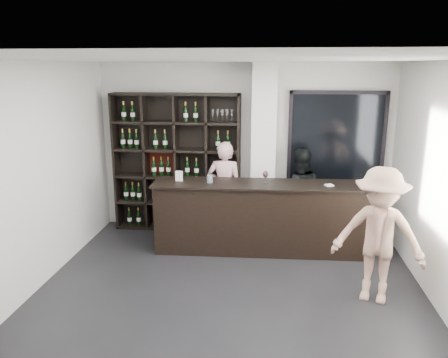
# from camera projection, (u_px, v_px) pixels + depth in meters

# --- Properties ---
(floor) EXTENTS (5.00, 5.50, 0.01)m
(floor) POSITION_uv_depth(u_px,v_px,m) (227.00, 308.00, 5.28)
(floor) COLOR black
(floor) RESTS_ON ground
(wine_shelf) EXTENTS (2.20, 0.35, 2.40)m
(wine_shelf) POSITION_uv_depth(u_px,v_px,m) (177.00, 163.00, 7.57)
(wine_shelf) COLOR black
(wine_shelf) RESTS_ON floor
(structural_column) EXTENTS (0.40, 0.40, 2.90)m
(structural_column) POSITION_uv_depth(u_px,v_px,m) (264.00, 152.00, 7.25)
(structural_column) COLOR silver
(structural_column) RESTS_ON floor
(glass_panel) EXTENTS (1.60, 0.08, 2.10)m
(glass_panel) POSITION_uv_depth(u_px,v_px,m) (335.00, 154.00, 7.35)
(glass_panel) COLOR black
(glass_panel) RESTS_ON floor
(tasting_counter) EXTENTS (3.34, 0.69, 1.10)m
(tasting_counter) POSITION_uv_depth(u_px,v_px,m) (261.00, 217.00, 6.79)
(tasting_counter) COLOR black
(tasting_counter) RESTS_ON floor
(taster_pink) EXTENTS (0.60, 0.40, 1.63)m
(taster_pink) POSITION_uv_depth(u_px,v_px,m) (225.00, 189.00, 7.42)
(taster_pink) COLOR #D5A2A4
(taster_pink) RESTS_ON floor
(taster_black) EXTENTS (0.81, 0.67, 1.53)m
(taster_black) POSITION_uv_depth(u_px,v_px,m) (299.00, 194.00, 7.29)
(taster_black) COLOR black
(taster_black) RESTS_ON floor
(customer) EXTENTS (1.24, 0.94, 1.70)m
(customer) POSITION_uv_depth(u_px,v_px,m) (379.00, 236.00, 5.25)
(customer) COLOR tan
(customer) RESTS_ON floor
(wine_glass) EXTENTS (0.11, 0.11, 0.21)m
(wine_glass) POSITION_uv_depth(u_px,v_px,m) (265.00, 176.00, 6.64)
(wine_glass) COLOR white
(wine_glass) RESTS_ON tasting_counter
(spit_cup) EXTENTS (0.12, 0.12, 0.12)m
(spit_cup) POSITION_uv_depth(u_px,v_px,m) (210.00, 179.00, 6.67)
(spit_cup) COLOR silver
(spit_cup) RESTS_ON tasting_counter
(napkin_stack) EXTENTS (0.14, 0.14, 0.02)m
(napkin_stack) POSITION_uv_depth(u_px,v_px,m) (329.00, 185.00, 6.51)
(napkin_stack) COLOR white
(napkin_stack) RESTS_ON tasting_counter
(card_stand) EXTENTS (0.11, 0.07, 0.16)m
(card_stand) POSITION_uv_depth(u_px,v_px,m) (179.00, 176.00, 6.78)
(card_stand) COLOR white
(card_stand) RESTS_ON tasting_counter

